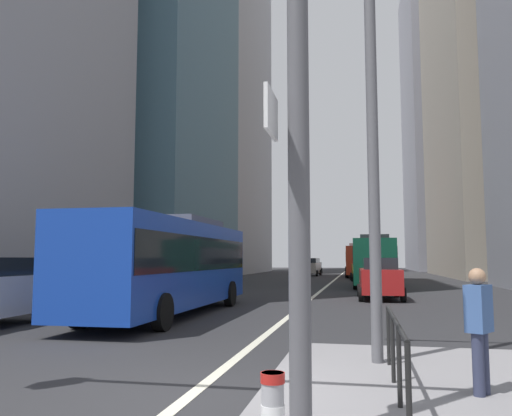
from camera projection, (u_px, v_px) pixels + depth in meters
ground_plane at (315, 295)px, 26.54m from camera, size 160.00×160.00×0.00m
lane_centre_line at (328, 285)px, 36.29m from camera, size 0.20×80.00×0.01m
office_tower_left_mid at (142, 114)px, 44.34m from camera, size 12.86×17.69×28.80m
office_tower_left_far at (222, 76)px, 70.46m from camera, size 10.06×22.35×53.92m
office_tower_right_mid at (494, 64)px, 55.84m from camera, size 12.26×25.55×46.12m
office_tower_right_far at (448, 118)px, 84.80m from camera, size 13.23×23.16×50.06m
city_bus_blue_oncoming at (170, 261)px, 17.44m from camera, size 2.71×11.25×3.40m
city_bus_red_receding at (375, 260)px, 35.04m from camera, size 2.91×11.67×3.40m
city_bus_red_distant at (358, 259)px, 53.57m from camera, size 2.94×11.77×3.40m
car_oncoming_mid at (310, 267)px, 56.63m from camera, size 2.21×4.42×1.94m
car_receding_near at (380, 278)px, 24.09m from camera, size 2.13×4.50×1.94m
car_receding_far at (362, 269)px, 44.19m from camera, size 2.20×4.38×1.94m
car_oncoming_far at (313, 266)px, 65.91m from camera, size 2.10×4.41×1.94m
traffic_signal_gantry at (112, 59)px, 5.68m from camera, size 6.21×0.65×6.00m
street_lamp_post at (371, 70)px, 9.20m from camera, size 5.50×0.32×8.00m
pedestrian_railing at (395, 338)px, 6.75m from camera, size 0.06×3.81×0.98m
pedestrian_walking at (479, 324)px, 6.71m from camera, size 0.41×0.45×1.64m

